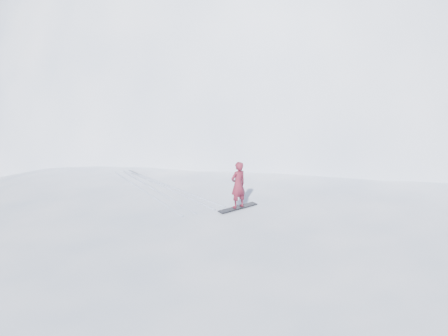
% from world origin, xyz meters
% --- Properties ---
extents(ground, '(400.00, 400.00, 0.00)m').
position_xyz_m(ground, '(0.00, 0.00, 0.00)').
color(ground, white).
rests_on(ground, ground).
extents(near_ridge, '(36.00, 28.00, 4.80)m').
position_xyz_m(near_ridge, '(1.00, 3.00, 0.00)').
color(near_ridge, white).
rests_on(near_ridge, ground).
extents(summit_peak, '(60.00, 56.00, 56.00)m').
position_xyz_m(summit_peak, '(22.00, 26.00, 0.00)').
color(summit_peak, white).
rests_on(summit_peak, ground).
extents(peak_shoulder, '(28.00, 24.00, 18.00)m').
position_xyz_m(peak_shoulder, '(10.00, 20.00, 0.00)').
color(peak_shoulder, white).
rests_on(peak_shoulder, ground).
extents(wind_bumps, '(16.00, 14.40, 1.00)m').
position_xyz_m(wind_bumps, '(-0.56, 2.12, 0.00)').
color(wind_bumps, white).
rests_on(wind_bumps, ground).
extents(snowboard, '(1.47, 0.50, 0.02)m').
position_xyz_m(snowboard, '(0.24, 1.46, 2.41)').
color(snowboard, black).
rests_on(snowboard, near_ridge).
extents(snowboarder, '(0.61, 0.45, 1.52)m').
position_xyz_m(snowboarder, '(0.24, 1.46, 3.18)').
color(snowboarder, maroon).
rests_on(snowboarder, snowboard).
extents(board_tracks, '(2.25, 5.97, 0.04)m').
position_xyz_m(board_tracks, '(-1.38, 4.59, 2.42)').
color(board_tracks, silver).
rests_on(board_tracks, ground).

